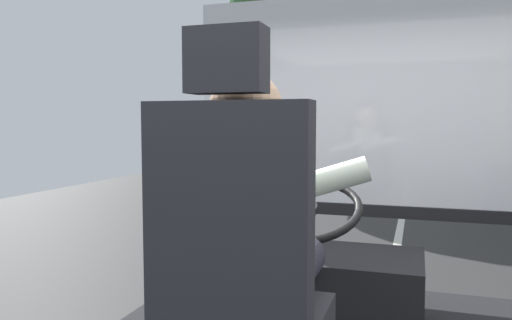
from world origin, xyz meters
name	(u,v)px	position (x,y,z in m)	size (l,w,h in m)	color
ground	(403,210)	(0.00, 8.80, -0.02)	(18.00, 44.00, 0.06)	#2F2F2F
driver_seat	(240,290)	(-0.25, -0.37, 1.27)	(0.48, 0.48, 1.36)	black
bus_driver	(254,224)	(-0.25, -0.24, 1.46)	(0.73, 0.58, 0.76)	#282833
steering_console	(317,284)	(-0.25, 0.84, 0.91)	(1.10, 0.98, 0.83)	black
windshield_panel	(378,130)	(0.00, 1.62, 1.73)	(2.50, 0.08, 1.48)	silver
street_tree	(285,20)	(-2.96, 10.39, 4.32)	(2.87, 2.87, 5.80)	#4C3828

